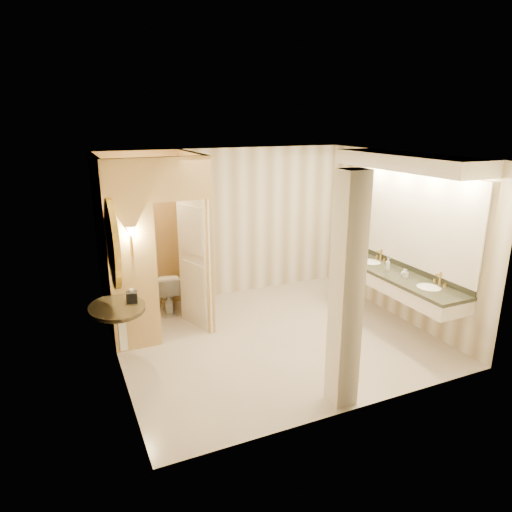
{
  "coord_description": "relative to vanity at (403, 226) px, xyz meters",
  "views": [
    {
      "loc": [
        -2.81,
        -5.63,
        3.19
      ],
      "look_at": [
        -0.2,
        0.2,
        1.26
      ],
      "focal_mm": 32.0,
      "sensor_mm": 36.0,
      "label": 1
    }
  ],
  "objects": [
    {
      "name": "floor",
      "position": [
        -1.98,
        0.4,
        -1.63
      ],
      "size": [
        4.5,
        4.5,
        0.0
      ],
      "primitive_type": "plane",
      "color": "beige",
      "rests_on": "ground"
    },
    {
      "name": "ceiling",
      "position": [
        -1.98,
        0.4,
        1.07
      ],
      "size": [
        4.5,
        4.5,
        0.0
      ],
      "primitive_type": "plane",
      "rotation": [
        3.14,
        0.0,
        0.0
      ],
      "color": "white",
      "rests_on": "wall_back"
    },
    {
      "name": "wall_back",
      "position": [
        -1.98,
        2.4,
        -0.28
      ],
      "size": [
        4.5,
        0.02,
        2.7
      ],
      "primitive_type": "cube",
      "color": "silver",
      "rests_on": "floor"
    },
    {
      "name": "wall_front",
      "position": [
        -1.98,
        -1.6,
        -0.28
      ],
      "size": [
        4.5,
        0.02,
        2.7
      ],
      "primitive_type": "cube",
      "color": "silver",
      "rests_on": "floor"
    },
    {
      "name": "wall_left",
      "position": [
        -4.23,
        0.4,
        -0.28
      ],
      "size": [
        0.02,
        4.0,
        2.7
      ],
      "primitive_type": "cube",
      "color": "silver",
      "rests_on": "floor"
    },
    {
      "name": "wall_right",
      "position": [
        0.27,
        0.4,
        -0.28
      ],
      "size": [
        0.02,
        4.0,
        2.7
      ],
      "primitive_type": "cube",
      "color": "silver",
      "rests_on": "floor"
    },
    {
      "name": "toilet_closet",
      "position": [
        -3.1,
        1.37,
        -0.24
      ],
      "size": [
        1.5,
        1.55,
        2.7
      ],
      "color": "tan",
      "rests_on": "floor"
    },
    {
      "name": "wall_sconce",
      "position": [
        -3.9,
        0.83,
        0.1
      ],
      "size": [
        0.14,
        0.14,
        0.42
      ],
      "color": "gold",
      "rests_on": "toilet_closet"
    },
    {
      "name": "vanity",
      "position": [
        0.0,
        0.0,
        0.0
      ],
      "size": [
        0.75,
        2.64,
        2.09
      ],
      "color": "white",
      "rests_on": "floor"
    },
    {
      "name": "console_shelf",
      "position": [
        -4.19,
        0.45,
        -0.29
      ],
      "size": [
        0.89,
        0.89,
        1.89
      ],
      "color": "black",
      "rests_on": "floor"
    },
    {
      "name": "pillar",
      "position": [
        -1.97,
        -1.38,
        -0.28
      ],
      "size": [
        0.28,
        0.28,
        2.7
      ],
      "primitive_type": "cube",
      "color": "white",
      "rests_on": "floor"
    },
    {
      "name": "tissue_box",
      "position": [
        -4.0,
        0.51,
        -0.68
      ],
      "size": [
        0.16,
        0.16,
        0.14
      ],
      "primitive_type": "cube",
      "rotation": [
        0.0,
        0.0,
        -0.2
      ],
      "color": "black",
      "rests_on": "console_shelf"
    },
    {
      "name": "toilet",
      "position": [
        -3.21,
        2.02,
        -1.27
      ],
      "size": [
        0.49,
        0.74,
        0.71
      ],
      "primitive_type": "imported",
      "rotation": [
        0.0,
        0.0,
        3.0
      ],
      "color": "white",
      "rests_on": "floor"
    },
    {
      "name": "soap_bottle_a",
      "position": [
        -0.05,
        -0.2,
        -0.69
      ],
      "size": [
        0.06,
        0.06,
        0.13
      ],
      "primitive_type": "imported",
      "rotation": [
        0.0,
        0.0,
        -0.02
      ],
      "color": "beige",
      "rests_on": "vanity"
    },
    {
      "name": "soap_bottle_b",
      "position": [
        -0.04,
        -0.15,
        -0.69
      ],
      "size": [
        0.11,
        0.11,
        0.12
      ],
      "primitive_type": "imported",
      "rotation": [
        0.0,
        0.0,
        0.17
      ],
      "color": "silver",
      "rests_on": "vanity"
    },
    {
      "name": "soap_bottle_c",
      "position": [
        -0.08,
        0.18,
        -0.65
      ],
      "size": [
        0.1,
        0.1,
        0.2
      ],
      "primitive_type": "imported",
      "rotation": [
        0.0,
        0.0,
        0.3
      ],
      "color": "#C6B28C",
      "rests_on": "vanity"
    }
  ]
}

